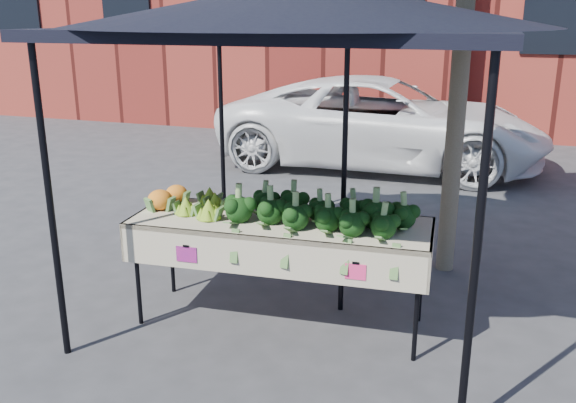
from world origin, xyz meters
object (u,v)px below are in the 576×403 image
at_px(table, 280,272).
at_px(vehicle, 387,1).
at_px(canopy, 306,151).
at_px(street_tree, 465,14).

distance_m(table, vehicle, 6.22).
xyz_separation_m(table, canopy, (0.07, 0.47, 0.92)).
height_order(table, canopy, canopy).
bearing_deg(table, street_tree, 53.35).
bearing_deg(street_tree, table, -126.65).
relative_size(canopy, vehicle, 0.59).
height_order(vehicle, street_tree, vehicle).
distance_m(canopy, street_tree, 1.95).
bearing_deg(vehicle, table, -178.86).
height_order(table, street_tree, street_tree).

